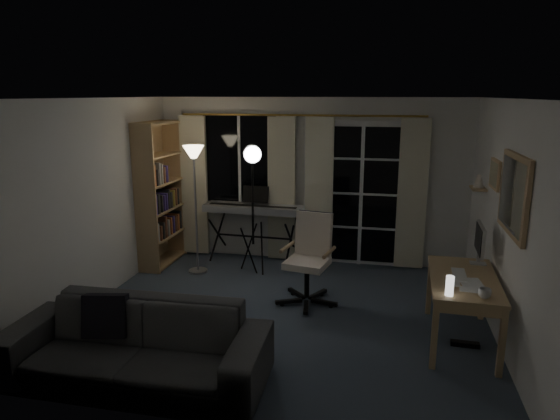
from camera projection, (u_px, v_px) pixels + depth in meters
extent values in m
cube|color=#3A4255|center=(282.00, 315.00, 5.66)|extent=(4.50, 4.00, 0.02)
cube|color=white|center=(240.00, 159.00, 7.41)|extent=(1.20, 0.06, 1.40)
cube|color=black|center=(240.00, 159.00, 7.38)|extent=(1.10, 0.02, 1.30)
cube|color=white|center=(239.00, 159.00, 7.38)|extent=(0.04, 0.03, 1.30)
cube|color=white|center=(361.00, 195.00, 7.16)|extent=(1.32, 0.06, 2.11)
cube|color=black|center=(340.00, 195.00, 7.19)|extent=(0.55, 0.02, 1.95)
cube|color=black|center=(383.00, 196.00, 7.07)|extent=(0.55, 0.02, 1.95)
cube|color=white|center=(361.00, 196.00, 7.12)|extent=(0.05, 0.04, 2.05)
cube|color=white|center=(360.00, 228.00, 7.23)|extent=(1.15, 0.03, 0.03)
cube|color=white|center=(361.00, 194.00, 7.11)|extent=(1.15, 0.03, 0.03)
cube|color=white|center=(362.00, 159.00, 7.00)|extent=(1.15, 0.03, 0.03)
cylinder|color=gold|center=(299.00, 115.00, 7.01)|extent=(3.50, 0.03, 0.03)
cube|color=beige|center=(195.00, 186.00, 7.56)|extent=(0.40, 0.07, 2.10)
cube|color=beige|center=(282.00, 190.00, 7.28)|extent=(0.40, 0.07, 2.10)
cube|color=beige|center=(319.00, 191.00, 7.17)|extent=(0.40, 0.07, 2.10)
cube|color=beige|center=(412.00, 195.00, 6.91)|extent=(0.40, 0.07, 2.10)
cube|color=tan|center=(145.00, 201.00, 6.74)|extent=(0.33, 0.03, 2.07)
cube|color=tan|center=(174.00, 188.00, 7.62)|extent=(0.33, 0.03, 2.07)
cube|color=tan|center=(150.00, 194.00, 7.21)|extent=(0.04, 0.93, 2.07)
cube|color=tan|center=(164.00, 260.00, 7.41)|extent=(0.34, 0.93, 0.03)
cube|color=tan|center=(162.00, 235.00, 7.32)|extent=(0.34, 0.93, 0.03)
cube|color=tan|center=(161.00, 209.00, 7.23)|extent=(0.34, 0.93, 0.03)
cube|color=tan|center=(159.00, 183.00, 7.14)|extent=(0.34, 0.93, 0.03)
cube|color=tan|center=(158.00, 155.00, 7.05)|extent=(0.34, 0.93, 0.03)
cube|color=tan|center=(156.00, 123.00, 6.95)|extent=(0.34, 0.93, 0.03)
cube|color=#B1AEA6|center=(151.00, 233.00, 6.92)|extent=(0.23, 0.06, 0.27)
cube|color=brown|center=(155.00, 233.00, 7.02)|extent=(0.23, 0.04, 0.21)
cube|color=#2A2A2A|center=(157.00, 230.00, 7.10)|extent=(0.23, 0.04, 0.24)
cube|color=brown|center=(160.00, 227.00, 7.17)|extent=(0.23, 0.04, 0.31)
cube|color=#B1AEA6|center=(162.00, 227.00, 7.25)|extent=(0.23, 0.06, 0.24)
cube|color=#C86C39|center=(165.00, 226.00, 7.34)|extent=(0.23, 0.04, 0.25)
cube|color=#3F2D88|center=(167.00, 224.00, 7.42)|extent=(0.23, 0.05, 0.25)
cube|color=brown|center=(170.00, 223.00, 7.50)|extent=(0.23, 0.03, 0.24)
cube|color=#C86C39|center=(172.00, 222.00, 7.57)|extent=(0.23, 0.06, 0.25)
cube|color=#2A2A2A|center=(174.00, 219.00, 7.66)|extent=(0.23, 0.03, 0.27)
cube|color=#3F2D88|center=(149.00, 205.00, 6.83)|extent=(0.23, 0.04, 0.28)
cube|color=#2A2A2A|center=(152.00, 204.00, 6.90)|extent=(0.23, 0.06, 0.28)
cube|color=#2A2A2A|center=(155.00, 204.00, 7.00)|extent=(0.23, 0.04, 0.24)
cube|color=#3F2D88|center=(158.00, 203.00, 7.08)|extent=(0.23, 0.03, 0.22)
cube|color=#3F2D88|center=(160.00, 201.00, 7.15)|extent=(0.23, 0.04, 0.24)
cube|color=#2A2A2A|center=(162.00, 199.00, 7.22)|extent=(0.23, 0.04, 0.28)
cube|color=#2A2A2A|center=(165.00, 200.00, 7.29)|extent=(0.23, 0.05, 0.23)
cube|color=gold|center=(167.00, 198.00, 7.38)|extent=(0.23, 0.04, 0.24)
cube|color=brown|center=(170.00, 196.00, 7.46)|extent=(0.23, 0.03, 0.25)
cube|color=#2A2A2A|center=(172.00, 196.00, 7.52)|extent=(0.23, 0.03, 0.24)
cube|color=#C86C39|center=(148.00, 176.00, 6.74)|extent=(0.23, 0.04, 0.29)
cube|color=#2A2A2A|center=(150.00, 178.00, 6.82)|extent=(0.23, 0.03, 0.22)
cube|color=#B1AEA6|center=(153.00, 174.00, 6.88)|extent=(0.23, 0.03, 0.31)
cube|color=#B1AEA6|center=(155.00, 174.00, 6.95)|extent=(0.23, 0.04, 0.28)
cube|color=brown|center=(158.00, 175.00, 7.03)|extent=(0.23, 0.03, 0.23)
cube|color=#3F2D88|center=(160.00, 174.00, 7.10)|extent=(0.23, 0.04, 0.24)
cylinder|color=#B2B2B7|center=(198.00, 271.00, 7.02)|extent=(0.28, 0.28, 0.03)
cylinder|color=#B2B2B7|center=(196.00, 213.00, 6.83)|extent=(0.03, 0.03, 1.64)
cone|color=#FFE5B2|center=(194.00, 152.00, 6.64)|extent=(0.30, 0.30, 0.17)
cylinder|color=black|center=(218.00, 234.00, 7.48)|extent=(0.06, 0.70, 0.64)
cylinder|color=black|center=(218.00, 234.00, 7.48)|extent=(0.06, 0.70, 0.64)
cylinder|color=black|center=(291.00, 239.00, 7.21)|extent=(0.06, 0.70, 0.64)
cylinder|color=black|center=(291.00, 239.00, 7.21)|extent=(0.06, 0.70, 0.64)
cylinder|color=black|center=(254.00, 237.00, 7.34)|extent=(1.12, 0.07, 0.03)
cube|color=silver|center=(253.00, 209.00, 7.25)|extent=(1.47, 0.43, 0.10)
cube|color=white|center=(252.00, 207.00, 7.15)|extent=(1.35, 0.21, 0.02)
cube|color=black|center=(253.00, 206.00, 7.19)|extent=(1.30, 0.14, 0.01)
cube|color=black|center=(256.00, 194.00, 7.31)|extent=(0.39, 0.10, 0.24)
cylinder|color=black|center=(262.00, 249.00, 6.94)|extent=(0.11, 0.28, 0.73)
cylinder|color=black|center=(249.00, 248.00, 7.03)|extent=(0.28, 0.08, 0.73)
cylinder|color=black|center=(249.00, 252.00, 6.82)|extent=(0.20, 0.22, 0.73)
cylinder|color=black|center=(253.00, 199.00, 6.77)|extent=(0.04, 0.04, 1.27)
cylinder|color=silver|center=(252.00, 154.00, 6.57)|extent=(0.27, 0.20, 0.24)
cylinder|color=white|center=(253.00, 154.00, 6.50)|extent=(0.21, 0.09, 0.21)
cube|color=black|center=(324.00, 303.00, 5.87)|extent=(0.33, 0.11, 0.04)
cylinder|color=black|center=(331.00, 305.00, 5.85)|extent=(0.06, 0.06, 0.05)
cube|color=black|center=(318.00, 294.00, 6.12)|extent=(0.20, 0.31, 0.04)
cylinder|color=black|center=(322.00, 294.00, 6.18)|extent=(0.06, 0.06, 0.05)
cube|color=black|center=(297.00, 293.00, 6.14)|extent=(0.26, 0.27, 0.04)
cylinder|color=black|center=(293.00, 293.00, 6.21)|extent=(0.06, 0.06, 0.05)
cube|color=black|center=(289.00, 301.00, 5.91)|extent=(0.31, 0.18, 0.04)
cylinder|color=black|center=(282.00, 304.00, 5.90)|extent=(0.06, 0.06, 0.05)
cube|color=black|center=(306.00, 307.00, 5.74)|extent=(0.09, 0.33, 0.04)
cylinder|color=black|center=(306.00, 312.00, 5.67)|extent=(0.06, 0.06, 0.05)
cylinder|color=black|center=(307.00, 281.00, 5.90)|extent=(0.07, 0.07, 0.40)
cube|color=#F7E6D0|center=(307.00, 263.00, 5.85)|extent=(0.54, 0.54, 0.08)
cube|color=#F7E6D0|center=(314.00, 234.00, 5.98)|extent=(0.46, 0.21, 0.53)
cube|color=black|center=(315.00, 231.00, 6.01)|extent=(0.43, 0.18, 0.49)
cylinder|color=tan|center=(287.00, 247.00, 5.93)|extent=(0.12, 0.40, 0.04)
cylinder|color=tan|center=(329.00, 252.00, 5.74)|extent=(0.12, 0.40, 0.04)
cube|color=#A18553|center=(464.00, 279.00, 4.91)|extent=(0.69, 1.30, 0.04)
cube|color=#A18553|center=(463.00, 285.00, 4.92)|extent=(0.65, 1.26, 0.09)
cube|color=#A18553|center=(434.00, 335.00, 4.48)|extent=(0.06, 0.06, 0.65)
cube|color=#A18553|center=(502.00, 343.00, 4.35)|extent=(0.06, 0.06, 0.65)
cube|color=#A18553|center=(430.00, 287.00, 5.62)|extent=(0.06, 0.06, 0.65)
cube|color=#A18553|center=(483.00, 291.00, 5.48)|extent=(0.06, 0.06, 0.65)
cube|color=silver|center=(478.00, 263.00, 5.29)|extent=(0.17, 0.12, 0.01)
cube|color=silver|center=(479.00, 252.00, 5.26)|extent=(0.04, 0.03, 0.20)
cube|color=silver|center=(480.00, 239.00, 5.23)|extent=(0.05, 0.49, 0.31)
cube|color=black|center=(478.00, 239.00, 5.23)|extent=(0.03, 0.46, 0.27)
cube|color=white|center=(459.00, 275.00, 4.94)|extent=(0.14, 0.39, 0.02)
cube|color=white|center=(457.00, 284.00, 4.70)|extent=(0.06, 0.09, 0.02)
cube|color=white|center=(471.00, 283.00, 4.75)|extent=(0.23, 0.29, 0.01)
cube|color=white|center=(470.00, 290.00, 4.59)|extent=(0.21, 0.16, 0.00)
cube|color=black|center=(451.00, 286.00, 4.53)|extent=(0.05, 0.04, 0.11)
cylinder|color=white|center=(450.00, 286.00, 4.44)|extent=(0.08, 0.08, 0.18)
cube|color=black|center=(465.00, 344.00, 4.95)|extent=(0.28, 0.08, 0.05)
imported|color=silver|center=(485.00, 292.00, 4.39)|extent=(0.12, 0.09, 0.11)
cube|color=tan|center=(514.00, 195.00, 4.52)|extent=(0.04, 0.94, 0.74)
cube|color=white|center=(512.00, 195.00, 4.52)|extent=(0.01, 0.84, 0.64)
cube|color=tan|center=(495.00, 174.00, 5.36)|extent=(0.03, 0.42, 0.32)
cube|color=#4F9F7B|center=(494.00, 174.00, 5.37)|extent=(0.00, 0.36, 0.26)
cube|color=tan|center=(478.00, 188.00, 5.91)|extent=(0.16, 0.30, 0.02)
cone|color=#F7E6D0|center=(479.00, 181.00, 5.89)|extent=(0.12, 0.12, 0.15)
imported|color=#343537|center=(135.00, 333.00, 4.27)|extent=(2.29, 0.72, 0.89)
cube|color=black|center=(105.00, 316.00, 4.42)|extent=(0.42, 0.28, 0.40)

